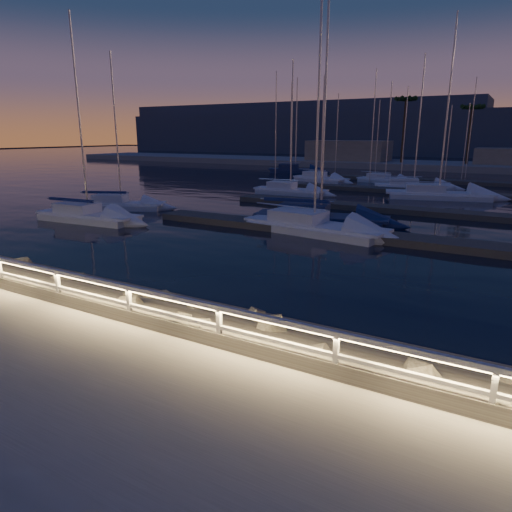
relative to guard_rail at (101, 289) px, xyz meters
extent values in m
plane|color=#9D988E|center=(0.07, 0.00, -0.77)|extent=(400.00, 400.00, 0.00)
cube|color=#9D988E|center=(0.07, -2.50, -0.87)|extent=(240.00, 5.00, 0.20)
cube|color=slate|center=(0.07, 1.50, -1.07)|extent=(240.00, 3.45, 1.29)
plane|color=black|center=(0.07, 80.00, -1.37)|extent=(320.00, 320.00, 0.00)
plane|color=black|center=(0.07, 0.00, -1.97)|extent=(400.00, 400.00, 0.00)
cube|color=silver|center=(-4.93, 0.00, -0.27)|extent=(0.11, 0.11, 1.00)
cube|color=silver|center=(-1.93, 0.00, -0.27)|extent=(0.11, 0.11, 1.00)
cube|color=silver|center=(1.07, 0.00, -0.27)|extent=(0.11, 0.11, 1.00)
cube|color=silver|center=(4.07, 0.00, -0.27)|extent=(0.11, 0.11, 1.00)
cube|color=silver|center=(7.07, 0.00, -0.27)|extent=(0.11, 0.11, 1.00)
cube|color=silver|center=(10.07, 0.00, -0.27)|extent=(0.11, 0.11, 1.00)
cube|color=silver|center=(0.07, 0.00, 0.23)|extent=(44.00, 0.12, 0.12)
cube|color=silver|center=(0.07, 0.00, -0.27)|extent=(44.00, 0.09, 0.09)
cube|color=#FFCC72|center=(0.07, -0.02, 0.15)|extent=(44.00, 0.04, 0.03)
sphere|color=slate|center=(1.55, 2.56, -1.22)|extent=(0.86, 0.86, 0.86)
sphere|color=slate|center=(3.16, 0.31, -0.74)|extent=(0.94, 0.94, 0.94)
sphere|color=slate|center=(-5.14, 1.02, -0.89)|extent=(0.84, 0.84, 0.84)
sphere|color=slate|center=(0.69, 1.94, -1.09)|extent=(1.09, 1.09, 1.09)
cube|color=#575148|center=(0.07, 16.00, -1.17)|extent=(22.00, 2.00, 0.40)
cube|color=#575148|center=(0.07, 26.00, -1.17)|extent=(22.00, 2.00, 0.40)
cube|color=#575148|center=(0.07, 38.00, -1.17)|extent=(22.00, 2.00, 0.40)
cube|color=#575148|center=(0.07, 50.00, -1.17)|extent=(22.00, 2.00, 0.40)
cube|color=#9D988E|center=(0.07, 74.00, -0.97)|extent=(160.00, 14.00, 1.20)
cube|color=gray|center=(-17.93, 74.00, 1.03)|extent=(14.00, 8.00, 4.00)
cube|color=gray|center=(8.07, 75.00, 0.53)|extent=(10.00, 6.00, 3.00)
cylinder|color=#513926|center=(-7.93, 72.00, 4.88)|extent=(0.44, 0.44, 10.50)
cylinder|color=#513926|center=(2.07, 73.00, 4.13)|extent=(0.44, 0.44, 9.00)
cube|color=#374055|center=(0.07, 130.00, 3.23)|extent=(220.00, 30.00, 14.00)
cube|color=#374055|center=(-59.93, 140.00, 5.23)|extent=(120.00, 25.00, 18.00)
cube|color=silver|center=(-16.59, 16.77, -1.22)|extent=(6.52, 4.51, 0.53)
cube|color=silver|center=(-16.59, 16.77, -0.89)|extent=(6.86, 4.45, 0.14)
cube|color=silver|center=(-17.37, 16.41, -0.55)|extent=(2.85, 2.43, 0.62)
cylinder|color=#AEAEB3|center=(-16.59, 16.77, 4.61)|extent=(0.12, 0.12, 10.81)
cylinder|color=#AEAEB3|center=(-17.76, 16.22, -0.07)|extent=(3.56, 1.71, 0.08)
cube|color=silver|center=(-14.71, 12.00, -1.22)|extent=(7.22, 2.90, 0.55)
cube|color=silver|center=(-14.71, 12.00, -0.87)|extent=(7.78, 2.60, 0.15)
cube|color=silver|center=(-15.69, 11.92, -0.52)|extent=(2.87, 1.98, 0.65)
cylinder|color=#AEAEB3|center=(-14.71, 12.00, 5.35)|extent=(0.12, 0.12, 12.25)
cylinder|color=#AEAEB3|center=(-16.18, 11.88, -0.02)|extent=(4.40, 0.43, 0.08)
cube|color=silver|center=(-0.19, 16.06, -1.22)|extent=(8.40, 3.73, 0.58)
cube|color=silver|center=(-0.19, 16.06, -0.85)|extent=(9.01, 3.42, 0.16)
cube|color=silver|center=(-1.31, 16.21, -0.48)|extent=(3.39, 2.42, 0.69)
cylinder|color=#AEAEB3|center=(-0.19, 16.06, 6.30)|extent=(0.13, 0.13, 14.09)
cylinder|color=#AEAEB3|center=(-1.86, 16.28, 0.05)|extent=(5.04, 0.74, 0.09)
cube|color=silver|center=(-9.12, 31.37, -1.22)|extent=(6.69, 2.40, 0.56)
cube|color=silver|center=(-9.12, 31.37, -0.87)|extent=(7.23, 2.08, 0.15)
cube|color=silver|center=(-10.04, 31.35, -0.51)|extent=(2.63, 1.73, 0.67)
cylinder|color=#AEAEB3|center=(-9.12, 31.37, 4.99)|extent=(0.12, 0.12, 11.51)
cylinder|color=#AEAEB3|center=(-10.50, 31.33, 0.00)|extent=(4.14, 0.20, 0.08)
cube|color=#1B264F|center=(-0.87, 18.75, -1.22)|extent=(8.23, 4.05, 0.61)
cube|color=#1B264F|center=(-0.87, 18.75, -0.83)|extent=(8.80, 3.79, 0.17)
cube|color=#1B264F|center=(-1.95, 18.55, -0.44)|extent=(3.38, 2.51, 0.73)
cylinder|color=#AEAEB3|center=(-0.87, 18.75, 6.12)|extent=(0.13, 0.13, 13.68)
cylinder|color=#AEAEB3|center=(-2.48, 18.45, 0.12)|extent=(4.86, 1.01, 0.09)
cube|color=silver|center=(-11.15, 44.05, -1.22)|extent=(7.06, 3.88, 0.57)
cube|color=silver|center=(-11.15, 44.05, -0.86)|extent=(7.51, 3.70, 0.16)
cube|color=silver|center=(-12.05, 44.28, -0.50)|extent=(2.95, 2.29, 0.67)
cylinder|color=#AEAEB3|center=(-11.15, 44.05, 5.07)|extent=(0.12, 0.12, 11.65)
cylinder|color=#AEAEB3|center=(-12.50, 44.40, 0.02)|extent=(4.07, 1.15, 0.08)
cube|color=silver|center=(0.42, 41.07, -1.22)|extent=(7.66, 4.45, 0.57)
cube|color=silver|center=(0.42, 41.07, -0.86)|extent=(8.13, 4.28, 0.15)
cube|color=silver|center=(-0.55, 40.77, -0.50)|extent=(3.24, 2.57, 0.67)
cylinder|color=#AEAEB3|center=(0.42, 41.07, 5.55)|extent=(0.12, 0.12, 12.62)
cylinder|color=#AEAEB3|center=(-1.03, 40.62, 0.01)|extent=(4.37, 1.41, 0.08)
cube|color=silver|center=(3.77, 35.31, -1.22)|extent=(8.93, 4.91, 0.61)
cube|color=silver|center=(3.77, 35.31, -0.83)|extent=(9.51, 4.68, 0.17)
cube|color=silver|center=(2.63, 35.01, -0.45)|extent=(3.73, 2.90, 0.72)
cylinder|color=#AEAEB3|center=(3.77, 35.31, 6.65)|extent=(0.13, 0.13, 14.74)
cylinder|color=#AEAEB3|center=(2.06, 34.86, 0.11)|extent=(5.15, 1.44, 0.09)
cube|color=#1B264F|center=(-19.54, 54.67, -1.22)|extent=(7.77, 4.90, 0.63)
cube|color=#1B264F|center=(-19.54, 54.67, -0.83)|extent=(8.22, 4.77, 0.17)
cube|color=#1B264F|center=(-20.50, 54.31, -0.43)|extent=(3.34, 2.74, 0.74)
cylinder|color=#AEAEB3|center=(-19.54, 54.67, 5.69)|extent=(0.14, 0.14, 12.81)
cylinder|color=#AEAEB3|center=(-20.98, 54.13, 0.14)|extent=(4.35, 1.71, 0.09)
cube|color=silver|center=(-4.04, 46.75, -1.22)|extent=(6.58, 3.43, 0.49)
cube|color=silver|center=(-4.04, 46.75, -0.91)|extent=(7.02, 3.24, 0.13)
cube|color=silver|center=(-4.89, 46.95, -0.60)|extent=(2.73, 2.07, 0.58)
cylinder|color=#AEAEB3|center=(-4.04, 46.75, 4.62)|extent=(0.11, 0.11, 10.89)
cylinder|color=#AEAEB3|center=(-5.32, 47.04, -0.16)|extent=(3.84, 0.94, 0.07)
camera|label=1|loc=(10.00, -8.49, 4.28)|focal=32.00mm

